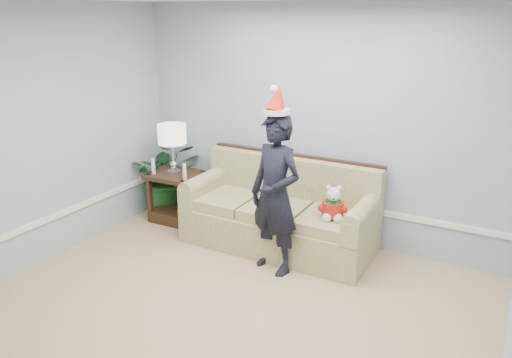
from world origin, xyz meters
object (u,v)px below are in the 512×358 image
object	(u,v)px
table_lamp	(172,136)
side_table	(177,202)
houseplant	(167,175)
sofa	(281,216)
teddy_bear	(333,207)
man	(275,195)

from	to	relation	value
table_lamp	side_table	bearing A→B (deg)	18.41
houseplant	side_table	bearing A→B (deg)	-35.21
sofa	houseplant	world-z (taller)	sofa
side_table	sofa	bearing A→B (deg)	0.40
sofa	table_lamp	xyz separation A→B (m)	(-1.51, -0.02, 0.76)
houseplant	teddy_bear	size ratio (longest dim) A/B	2.62
sofa	teddy_bear	bearing A→B (deg)	-15.00
man	table_lamp	bearing A→B (deg)	178.70
table_lamp	teddy_bear	distance (m)	2.24
man	houseplant	bearing A→B (deg)	175.07
table_lamp	houseplant	xyz separation A→B (m)	(-0.32, 0.25, -0.63)
teddy_bear	side_table	bearing A→B (deg)	155.17
sofa	side_table	world-z (taller)	sofa
side_table	teddy_bear	bearing A→B (deg)	-4.38
houseplant	man	size ratio (longest dim) A/B	0.59
man	teddy_bear	distance (m)	0.63
side_table	table_lamp	world-z (taller)	table_lamp
sofa	table_lamp	distance (m)	1.69
sofa	table_lamp	world-z (taller)	table_lamp
table_lamp	houseplant	bearing A→B (deg)	142.47
sofa	teddy_bear	xyz separation A→B (m)	(0.68, -0.18, 0.31)
sofa	houseplant	size ratio (longest dim) A/B	2.22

